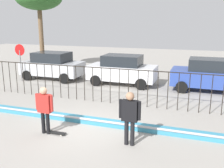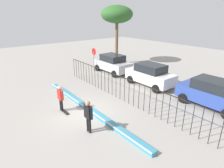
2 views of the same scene
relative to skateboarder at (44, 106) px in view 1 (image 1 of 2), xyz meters
name	(u,v)px [view 1 (image 1 of 2)]	position (x,y,z in m)	size (l,w,h in m)	color
ground_plane	(83,126)	(1.00, 1.00, -1.04)	(60.00, 60.00, 0.00)	#9E9991
bowl_coping_ledge	(87,120)	(1.00, 1.40, -0.92)	(11.00, 0.40, 0.27)	teal
perimeter_fence	(110,82)	(1.00, 4.12, 0.05)	(14.04, 0.04, 1.78)	black
skateboarder	(44,106)	(0.00, 0.00, 0.00)	(0.70, 0.26, 1.74)	black
skateboard	(56,133)	(0.37, 0.04, -0.98)	(0.80, 0.20, 0.07)	black
camera_operator	(130,114)	(3.10, 0.14, 0.04)	(0.73, 0.27, 1.81)	black
parked_car_silver	(52,65)	(-4.70, 7.98, -0.07)	(4.30, 2.12, 1.90)	#B7BABF
parked_car_white	(122,70)	(0.40, 8.08, -0.07)	(4.30, 2.12, 1.90)	silver
parked_car_blue	(210,75)	(5.66, 8.17, -0.07)	(4.30, 2.12, 1.90)	#2D479E
stop_sign	(20,57)	(-6.37, 6.75, 0.57)	(0.76, 0.07, 2.50)	slate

